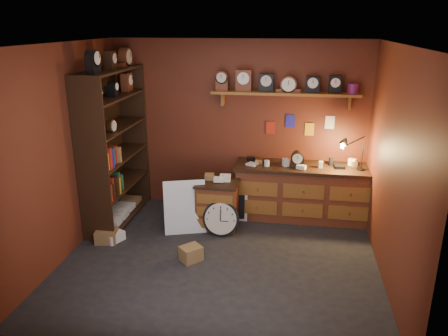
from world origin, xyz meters
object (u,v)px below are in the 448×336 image
(shelving_unit, at_px, (112,141))
(big_round_clock, at_px, (221,219))
(workbench, at_px, (303,189))
(low_cabinet, at_px, (218,202))

(shelving_unit, distance_m, big_round_clock, 1.98)
(workbench, xyz_separation_m, big_round_clock, (-1.16, -0.80, -0.22))
(workbench, relative_size, big_round_clock, 4.01)
(workbench, relative_size, low_cabinet, 2.64)
(big_round_clock, bearing_deg, workbench, 34.71)
(shelving_unit, relative_size, workbench, 1.23)
(workbench, height_order, low_cabinet, workbench)
(shelving_unit, distance_m, low_cabinet, 1.81)
(low_cabinet, height_order, big_round_clock, low_cabinet)
(shelving_unit, height_order, big_round_clock, shelving_unit)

